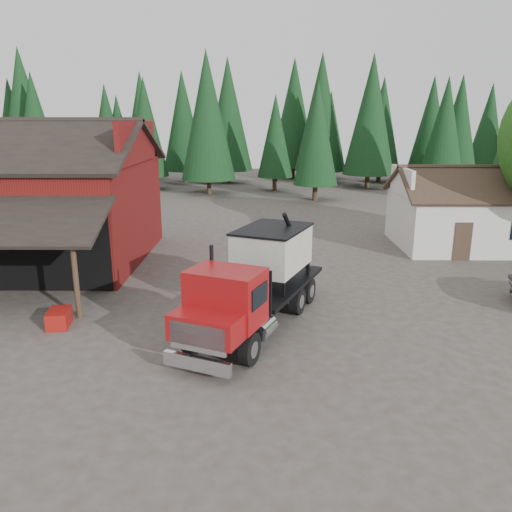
{
  "coord_description": "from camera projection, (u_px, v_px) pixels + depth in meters",
  "views": [
    {
      "loc": [
        1.11,
        -15.04,
        7.07
      ],
      "look_at": [
        0.92,
        4.16,
        1.8
      ],
      "focal_mm": 35.0,
      "sensor_mm": 36.0,
      "label": 1
    }
  ],
  "objects": [
    {
      "name": "ground",
      "position": [
        227.0,
        342.0,
        16.38
      ],
      "size": [
        120.0,
        120.0,
        0.0
      ],
      "primitive_type": "plane",
      "color": "#423A34",
      "rests_on": "ground"
    },
    {
      "name": "red_barn",
      "position": [
        23.0,
        209.0,
        25.32
      ],
      "size": [
        12.8,
        13.63,
        7.18
      ],
      "color": "#621610",
      "rests_on": "ground"
    },
    {
      "name": "farmhouse",
      "position": [
        470.0,
        218.0,
        28.35
      ],
      "size": [
        8.6,
        6.42,
        4.65
      ],
      "color": "silver",
      "rests_on": "ground"
    },
    {
      "name": "conifer_backdrop",
      "position": [
        251.0,
        184.0,
        56.88
      ],
      "size": [
        76.0,
        16.0,
        16.0
      ],
      "primitive_type": null,
      "color": "black",
      "rests_on": "ground"
    },
    {
      "name": "near_pine_b",
      "position": [
        317.0,
        133.0,
        43.69
      ],
      "size": [
        3.96,
        3.96,
        10.4
      ],
      "color": "#382619",
      "rests_on": "ground"
    },
    {
      "name": "near_pine_d",
      "position": [
        207.0,
        116.0,
        47.25
      ],
      "size": [
        5.28,
        5.28,
        13.4
      ],
      "color": "#382619",
      "rests_on": "ground"
    },
    {
      "name": "feed_truck",
      "position": [
        257.0,
        278.0,
        17.24
      ],
      "size": [
        5.31,
        8.57,
        3.78
      ],
      "rotation": [
        0.0,
        0.0,
        -0.4
      ],
      "color": "black",
      "rests_on": "ground"
    },
    {
      "name": "equip_box",
      "position": [
        59.0,
        318.0,
        17.57
      ],
      "size": [
        0.86,
        1.2,
        0.6
      ],
      "primitive_type": "cube",
      "rotation": [
        0.0,
        0.0,
        0.16
      ],
      "color": "maroon",
      "rests_on": "ground"
    }
  ]
}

